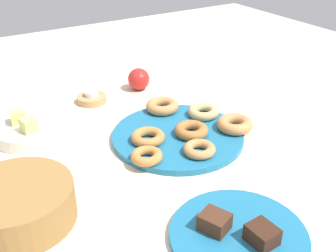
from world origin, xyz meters
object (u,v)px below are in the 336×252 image
(brownie_far, at_px, (215,222))
(melon_chunk_right, at_px, (18,117))
(candle_holder, at_px, (92,99))
(donut_6, at_px, (235,124))
(donut_0, at_px, (147,156))
(basket, at_px, (18,204))
(donut_4, at_px, (203,112))
(donut_5, at_px, (199,149))
(donut_3, at_px, (162,106))
(donut_1, at_px, (148,137))
(apple, at_px, (139,79))
(tealight, at_px, (91,94))
(donut_2, at_px, (191,130))
(fruit_bowl, at_px, (28,132))
(donut_plate, at_px, (178,136))
(cake_plate, at_px, (238,235))
(melon_chunk_left, at_px, (29,125))
(brownie_near, at_px, (262,235))

(brownie_far, bearing_deg, melon_chunk_right, 20.24)
(candle_holder, bearing_deg, donut_6, -147.77)
(donut_0, relative_size, basket, 0.34)
(donut_4, height_order, donut_5, donut_4)
(donut_3, distance_m, basket, 0.52)
(donut_1, relative_size, apple, 1.19)
(tealight, bearing_deg, donut_0, 176.29)
(donut_2, height_order, donut_4, donut_2)
(basket, bearing_deg, brownie_far, -127.88)
(candle_holder, height_order, basket, basket)
(fruit_bowl, bearing_deg, donut_5, -134.38)
(donut_plate, height_order, donut_2, donut_2)
(donut_1, distance_m, apple, 0.37)
(donut_3, relative_size, apple, 1.32)
(donut_plate, relative_size, brownie_far, 6.67)
(cake_plate, xyz_separation_m, melon_chunk_left, (0.54, 0.23, 0.05))
(donut_3, relative_size, basket, 0.43)
(cake_plate, xyz_separation_m, apple, (0.70, -0.17, 0.03))
(donut_2, relative_size, donut_3, 0.92)
(donut_0, distance_m, brownie_near, 0.34)
(cake_plate, height_order, fruit_bowl, fruit_bowl)
(donut_6, relative_size, brownie_near, 1.84)
(donut_2, xyz_separation_m, basket, (-0.08, 0.46, 0.01))
(donut_5, relative_size, basket, 0.36)
(donut_0, xyz_separation_m, donut_3, (0.20, -0.17, 0.00))
(tealight, relative_size, fruit_bowl, 0.24)
(brownie_far, bearing_deg, donut_6, -45.43)
(brownie_near, xyz_separation_m, basket, (0.30, 0.35, 0.01))
(donut_1, bearing_deg, donut_6, -106.34)
(melon_chunk_right, bearing_deg, brownie_far, -159.76)
(brownie_far, height_order, candle_holder, brownie_far)
(donut_6, bearing_deg, donut_5, 107.82)
(donut_0, bearing_deg, donut_5, -108.35)
(donut_6, distance_m, fruit_bowl, 0.54)
(candle_holder, relative_size, apple, 1.26)
(donut_2, bearing_deg, tealight, 20.29)
(donut_5, height_order, apple, apple)
(brownie_near, bearing_deg, cake_plate, 26.57)
(donut_1, distance_m, candle_holder, 0.32)
(donut_plate, distance_m, brownie_near, 0.41)
(donut_6, relative_size, melon_chunk_left, 2.63)
(tealight, xyz_separation_m, basket, (-0.43, 0.33, 0.01))
(donut_plate, distance_m, donut_0, 0.15)
(donut_3, distance_m, apple, 0.21)
(donut_plate, xyz_separation_m, donut_2, (-0.03, -0.03, 0.02))
(basket, relative_size, apple, 3.03)
(donut_1, relative_size, cake_plate, 0.34)
(melon_chunk_left, bearing_deg, brownie_far, -158.87)
(donut_4, height_order, fruit_bowl, donut_4)
(donut_3, xyz_separation_m, brownie_far, (-0.47, 0.17, -0.00))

